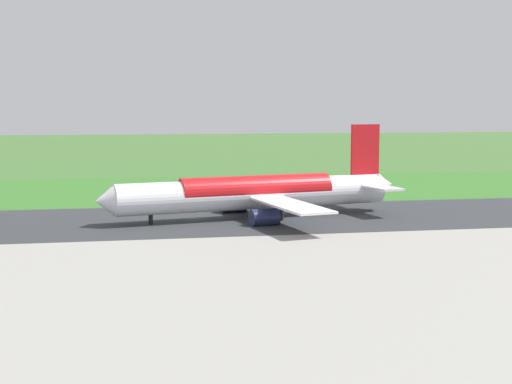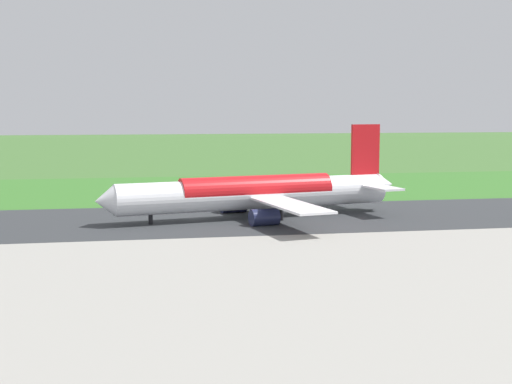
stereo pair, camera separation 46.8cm
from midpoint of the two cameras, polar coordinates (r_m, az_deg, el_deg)
name	(u,v)px [view 2 (the right image)]	position (r m, az deg, el deg)	size (l,w,h in m)	color
ground_plane	(199,220)	(116.43, -4.62, -2.30)	(800.00, 800.00, 0.00)	#3D662D
runway_asphalt	(199,220)	(116.43, -4.62, -2.28)	(600.00, 33.47, 0.06)	#2D3033
apron_concrete	(276,350)	(54.56, 1.92, -12.94)	(440.00, 110.00, 0.05)	gray
grass_verge_foreground	(184,195)	(150.77, -5.87, -0.21)	(600.00, 80.00, 0.04)	#346B27
airliner_main	(258,193)	(117.26, 0.29, -0.06)	(53.82, 44.32, 15.88)	white
no_stopping_sign	(178,186)	(154.76, -6.41, 0.48)	(0.60, 0.10, 2.32)	slate
traffic_cone_orange	(163,193)	(152.02, -7.58, -0.08)	(0.40, 0.40, 0.55)	orange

